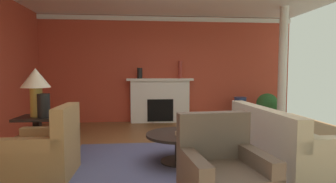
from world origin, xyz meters
TOP-DOWN VIEW (x-y plane):
  - ground_plane at (0.00, 0.00)m, footprint 8.78×8.78m
  - wall_fireplace at (0.00, 3.44)m, footprint 7.28×0.12m
  - crown_moulding at (0.00, 3.36)m, footprint 7.28×0.08m
  - area_rug at (-0.05, -0.12)m, footprint 3.40×2.31m
  - fireplace at (-0.11, 3.23)m, footprint 1.80×0.35m
  - sofa at (1.51, -0.26)m, footprint 0.94×2.12m
  - armchair_near_window at (-1.87, -0.52)m, footprint 0.81×0.81m
  - armchair_facing_fireplace at (0.21, -1.56)m, footprint 0.88×0.88m
  - coffee_table at (-0.05, -0.12)m, footprint 1.00×1.00m
  - side_table at (-2.23, 0.16)m, footprint 0.56×0.56m
  - table_lamp at (-2.23, 0.16)m, footprint 0.44×0.44m
  - vase_mantel_left at (-0.66, 3.18)m, footprint 0.14×0.14m
  - vase_mantel_right at (0.44, 3.18)m, footprint 0.11×0.11m
  - vase_tall_corner at (2.05, 2.93)m, footprint 0.33×0.33m
  - vase_on_side_table at (-2.08, 0.04)m, footprint 0.18×0.18m
  - book_red_cover at (0.01, -0.26)m, footprint 0.24×0.18m
  - potted_plant at (2.65, 2.58)m, footprint 0.56×0.56m
  - column_white at (2.75, 2.03)m, footprint 0.20×0.20m

SIDE VIEW (x-z plane):
  - ground_plane at x=0.00m, z-range 0.00..0.00m
  - area_rug at x=-0.05m, z-range 0.00..0.01m
  - sofa at x=1.51m, z-range -0.13..0.72m
  - armchair_near_window at x=-1.87m, z-range -0.17..0.78m
  - armchair_facing_fireplace at x=0.21m, z-range -0.17..0.78m
  - coffee_table at x=-0.05m, z-range 0.11..0.56m
  - vase_tall_corner at x=2.05m, z-range 0.00..0.71m
  - side_table at x=-2.23m, z-range 0.05..0.75m
  - book_red_cover at x=0.01m, z-range 0.45..0.51m
  - potted_plant at x=2.65m, z-range 0.08..0.91m
  - fireplace at x=-0.11m, z-range -0.03..1.18m
  - vase_on_side_table at x=-2.08m, z-range 0.70..1.06m
  - table_lamp at x=-2.23m, z-range 0.85..1.60m
  - vase_mantel_left at x=-0.66m, z-range 1.21..1.50m
  - vase_mantel_right at x=0.44m, z-range 1.21..1.69m
  - wall_fireplace at x=0.00m, z-range 0.00..2.92m
  - column_white at x=2.75m, z-range 0.00..2.92m
  - crown_moulding at x=0.00m, z-range 2.78..2.90m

